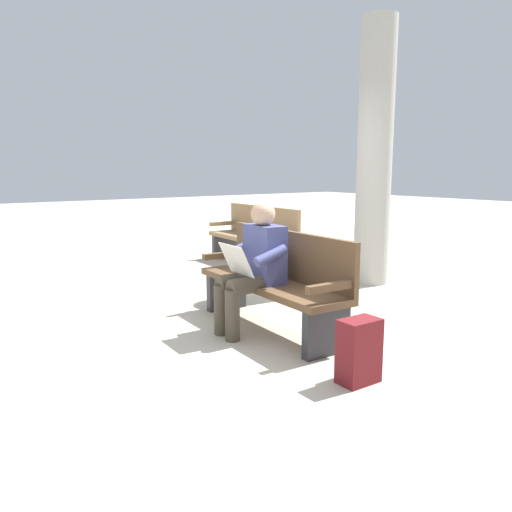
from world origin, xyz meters
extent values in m
plane|color=#B7AD99|center=(0.00, 0.00, 0.00)|extent=(40.00, 40.00, 0.00)
cube|color=brown|center=(0.00, 0.00, 0.42)|extent=(1.82, 0.58, 0.06)
cube|color=brown|center=(-0.01, -0.21, 0.68)|extent=(1.80, 0.15, 0.45)
cube|color=brown|center=(-0.85, 0.05, 0.57)|extent=(0.09, 0.48, 0.06)
cube|color=brown|center=(0.85, -0.05, 0.57)|extent=(0.09, 0.48, 0.06)
cube|color=#2D2D33|center=(-0.80, 0.05, 0.20)|extent=(0.10, 0.44, 0.39)
cube|color=#2D2D33|center=(0.80, -0.05, 0.20)|extent=(0.10, 0.44, 0.39)
cube|color=#474C84|center=(0.01, 0.05, 0.71)|extent=(0.41, 0.24, 0.52)
sphere|color=tan|center=(0.01, 0.07, 1.07)|extent=(0.22, 0.22, 0.22)
cylinder|color=#4C4233|center=(-0.08, 0.26, 0.47)|extent=(0.17, 0.43, 0.15)
cylinder|color=#4C4233|center=(0.12, 0.25, 0.47)|extent=(0.17, 0.43, 0.15)
cylinder|color=#4C4233|center=(-0.07, 0.45, 0.23)|extent=(0.13, 0.13, 0.45)
cylinder|color=#4C4233|center=(0.13, 0.44, 0.23)|extent=(0.13, 0.13, 0.45)
cylinder|color=#474C84|center=(-0.23, 0.16, 0.74)|extent=(0.11, 0.32, 0.18)
cylinder|color=#474C84|center=(0.25, 0.14, 0.74)|extent=(0.11, 0.32, 0.18)
cube|color=silver|center=(0.02, 0.35, 0.68)|extent=(0.41, 0.15, 0.27)
cube|color=maroon|center=(-1.30, 0.22, 0.23)|extent=(0.19, 0.29, 0.45)
cube|color=maroon|center=(-1.19, 0.22, 0.16)|extent=(0.04, 0.20, 0.20)
cube|color=#9E7A51|center=(2.62, -1.66, 0.42)|extent=(1.82, 0.55, 0.06)
cube|color=#9E7A51|center=(2.61, -1.88, 0.68)|extent=(1.80, 0.12, 0.45)
cube|color=#9E7A51|center=(1.77, -1.63, 0.57)|extent=(0.08, 0.48, 0.06)
cube|color=#9E7A51|center=(3.47, -1.70, 0.57)|extent=(0.08, 0.48, 0.06)
cube|color=#2D2D33|center=(1.82, -1.63, 0.20)|extent=(0.10, 0.43, 0.39)
cube|color=#2D2D33|center=(3.42, -1.70, 0.20)|extent=(0.10, 0.43, 0.39)
cylinder|color=#B2AFA8|center=(0.76, -2.24, 1.64)|extent=(0.44, 0.44, 3.27)
camera|label=1|loc=(-3.55, 2.74, 1.46)|focal=35.35mm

